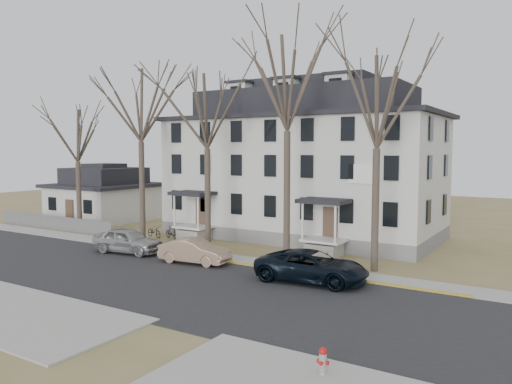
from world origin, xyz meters
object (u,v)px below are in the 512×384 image
Objects in this scene: tree_bungalow at (77,132)px; fire_hydrant at (323,361)px; tree_far_left at (140,99)px; car_tan at (194,252)px; bicycle_right at (172,233)px; tree_center at (287,75)px; car_silver at (128,241)px; tree_mid_right at (378,95)px; boarding_house at (303,167)px; tree_mid_left at (207,105)px; car_navy at (312,267)px; small_house at (105,197)px; bicycle_left at (154,232)px.

tree_bungalow is 31.41m from fire_hydrant.
tree_far_left is 3.18× the size of car_tan.
tree_center is at bearing -83.42° from bicycle_right.
tree_mid_right is at bearing -82.98° from car_silver.
tree_far_left is at bearing 146.81° from fire_hydrant.
car_tan is 15.65m from fire_hydrant.
tree_bungalow is at bearing 180.00° from tree_mid_right.
tree_bungalow is at bearing -152.99° from boarding_house.
car_tan is at bearing -95.07° from boarding_house.
tree_mid_left is at bearing 0.00° from tree_bungalow.
car_tan is at bearing -136.51° from tree_center.
car_navy is (6.60, -12.17, -4.59)m from boarding_house.
small_house is 16.82m from car_silver.
fire_hydrant is (20.38, -13.33, -9.90)m from tree_far_left.
car_silver is 3.02× the size of bicycle_right.
tree_mid_left is at bearing 180.00° from tree_center.
car_navy is at bearing -93.21° from bicycle_left.
small_house is 13.28m from bicycle_right.
tree_far_left is at bearing 180.00° from tree_center.
tree_mid_left reaches higher than bicycle_right.
car_silver reaches higher than car_navy.
boarding_house reaches higher than car_silver.
tree_mid_right is 1.18× the size of tree_bungalow.
car_silver is (2.44, -3.83, -9.53)m from tree_far_left.
tree_bungalow is (-13.00, 0.00, -1.48)m from tree_mid_left.
fire_hydrant is (20.54, -14.68, -0.02)m from bicycle_left.
tree_mid_left reaches higher than small_house.
tree_mid_left is 1.18× the size of tree_bungalow.
tree_mid_right is (5.50, 0.00, -1.48)m from tree_center.
car_silver is at bearing -57.55° from tree_far_left.
car_tan is (14.94, -3.86, -7.41)m from tree_bungalow.
small_house is at bearing 159.97° from tree_mid_left.
tree_center reaches higher than tree_mid_right.
small_house is at bearing 150.61° from tree_far_left.
tree_center is 16.20m from bicycle_left.
boarding_house is 1.41× the size of tree_center.
small_house is 19.53m from tree_mid_left.
small_house reaches higher than bicycle_right.
tree_mid_left is 7.25× the size of bicycle_left.
tree_bungalow is at bearing 116.71° from bicycle_left.
car_tan is (18.94, -10.05, -1.54)m from small_house.
bicycle_left is at bearing 19.32° from car_silver.
tree_center is at bearing 0.00° from tree_bungalow.
boarding_house is 20.34m from small_house.
tree_mid_right is at bearing -80.47° from bicycle_right.
boarding_house is at bearing 23.92° from car_navy.
fire_hydrant is (27.38, -13.33, -7.68)m from tree_bungalow.
car_tan reaches higher than bicycle_right.
bicycle_right is at bearing -20.27° from small_house.
car_tan is 8.58m from bicycle_right.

